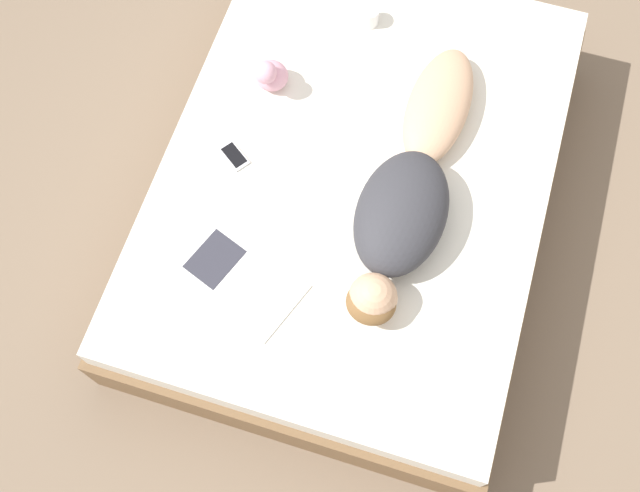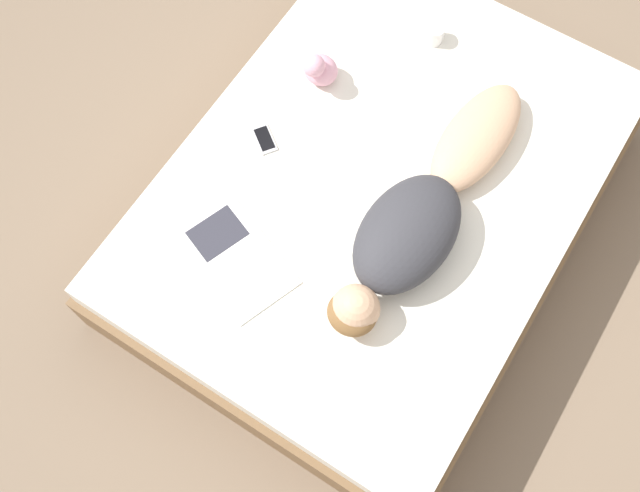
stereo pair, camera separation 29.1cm
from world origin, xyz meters
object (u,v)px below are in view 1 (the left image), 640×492
(open_magazine, at_px, (238,277))
(cell_phone, at_px, (234,156))
(person, at_px, (409,191))
(coffee_mug, at_px, (368,15))

(open_magazine, relative_size, cell_phone, 3.69)
(person, height_order, coffee_mug, person)
(person, distance_m, open_magazine, 0.76)
(open_magazine, distance_m, cell_phone, 0.54)
(open_magazine, bearing_deg, person, -116.36)
(open_magazine, xyz_separation_m, coffee_mug, (-0.15, -1.33, 0.04))
(coffee_mug, distance_m, cell_phone, 0.90)
(person, bearing_deg, cell_phone, 2.99)
(open_magazine, bearing_deg, cell_phone, -48.27)
(person, relative_size, cell_phone, 8.61)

